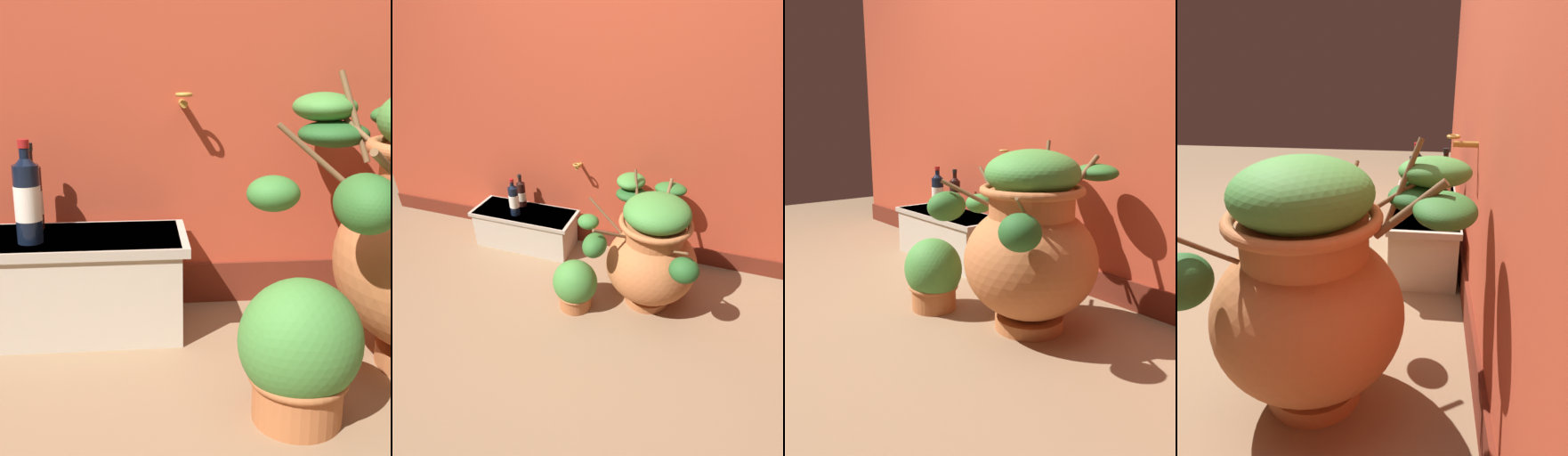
# 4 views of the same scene
# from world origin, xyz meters

# --- Properties ---
(ground_plane) EXTENTS (7.00, 7.00, 0.00)m
(ground_plane) POSITION_xyz_m (0.00, 0.00, 0.00)
(ground_plane) COLOR #896B4C
(terracotta_urn) EXTENTS (0.82, 0.82, 0.82)m
(terracotta_urn) POSITION_xyz_m (0.44, 0.57, 0.40)
(terracotta_urn) COLOR #B26638
(terracotta_urn) RESTS_ON ground_plane
(stone_ledge) EXTENTS (0.85, 0.34, 0.32)m
(stone_ledge) POSITION_xyz_m (-0.64, 0.90, 0.17)
(stone_ledge) COLOR beige
(stone_ledge) RESTS_ON ground_plane
(wine_bottle_left) EXTENTS (0.08, 0.08, 0.31)m
(wine_bottle_left) POSITION_xyz_m (-0.69, 0.84, 0.45)
(wine_bottle_left) COLOR black
(wine_bottle_left) RESTS_ON stone_ledge
(wine_bottle_middle) EXTENTS (0.07, 0.07, 0.28)m
(wine_bottle_middle) POSITION_xyz_m (-0.71, 1.00, 0.43)
(wine_bottle_middle) COLOR black
(wine_bottle_middle) RESTS_ON stone_ledge
(potted_shrub) EXTENTS (0.30, 0.27, 0.35)m
(potted_shrub) POSITION_xyz_m (0.01, 0.35, 0.17)
(potted_shrub) COLOR #B26638
(potted_shrub) RESTS_ON ground_plane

